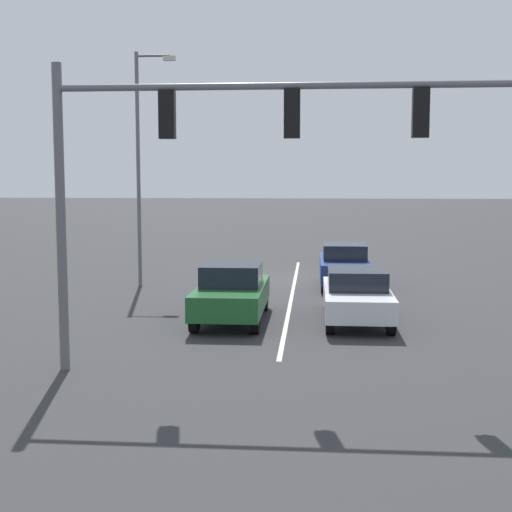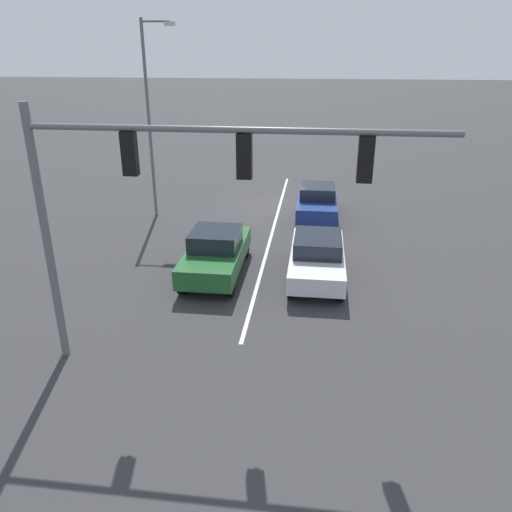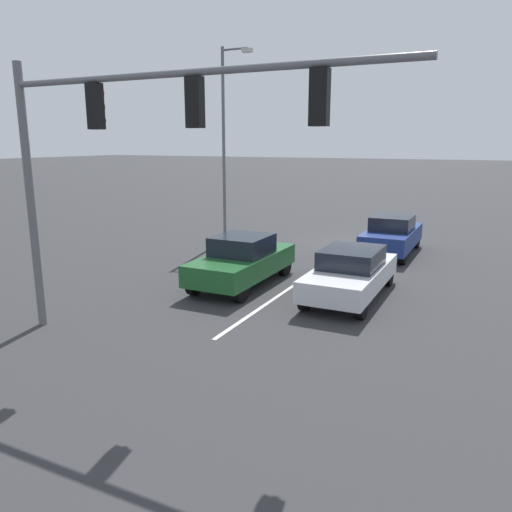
% 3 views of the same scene
% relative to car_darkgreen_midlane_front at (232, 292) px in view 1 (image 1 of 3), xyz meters
% --- Properties ---
extents(ground_plane, '(240.00, 240.00, 0.00)m').
position_rel_car_darkgreen_midlane_front_xyz_m(ground_plane, '(-1.56, -8.28, -0.81)').
color(ground_plane, '#333335').
extents(lane_stripe_left_divider, '(0.12, 18.74, 0.01)m').
position_rel_car_darkgreen_midlane_front_xyz_m(lane_stripe_left_divider, '(-1.56, -4.91, -0.81)').
color(lane_stripe_left_divider, silver).
rests_on(lane_stripe_left_divider, ground_plane).
extents(car_darkgreen_midlane_front, '(1.85, 4.52, 1.62)m').
position_rel_car_darkgreen_midlane_front_xyz_m(car_darkgreen_midlane_front, '(0.00, 0.00, 0.00)').
color(car_darkgreen_midlane_front, '#1E5928').
rests_on(car_darkgreen_midlane_front, ground_plane).
extents(car_silver_leftlane_front, '(1.82, 4.65, 1.48)m').
position_rel_car_darkgreen_midlane_front_xyz_m(car_silver_leftlane_front, '(-3.51, -0.23, -0.05)').
color(car_silver_leftlane_front, silver).
rests_on(car_silver_leftlane_front, ground_plane).
extents(car_navy_leftlane_second, '(1.78, 4.51, 1.60)m').
position_rel_car_darkgreen_midlane_front_xyz_m(car_navy_leftlane_second, '(-3.43, -6.75, -0.01)').
color(car_navy_leftlane_second, navy).
rests_on(car_navy_leftlane_second, ground_plane).
extents(traffic_signal_gantry, '(9.21, 0.37, 6.33)m').
position_rel_car_darkgreen_midlane_front_xyz_m(traffic_signal_gantry, '(-0.09, 5.44, 3.84)').
color(traffic_signal_gantry, slate).
rests_on(traffic_signal_gantry, ground_plane).
extents(street_lamp_right_shoulder, '(1.50, 0.24, 8.58)m').
position_rel_car_darkgreen_midlane_front_xyz_m(street_lamp_right_shoulder, '(4.05, -6.25, 4.04)').
color(street_lamp_right_shoulder, slate).
rests_on(street_lamp_right_shoulder, ground_plane).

